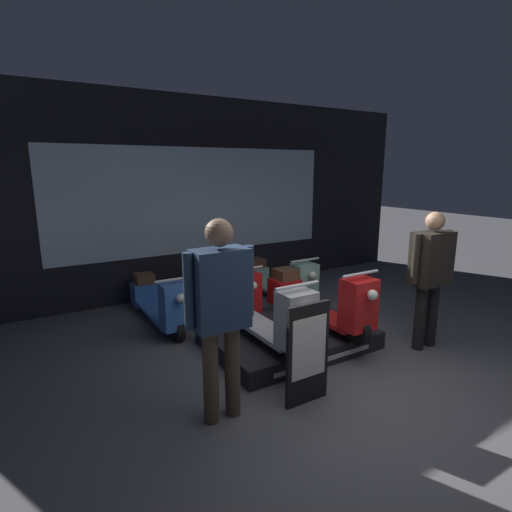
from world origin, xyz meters
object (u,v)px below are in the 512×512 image
(price_sign_board, at_px, (308,354))
(scooter_backrow_2, at_px, (278,281))
(scooter_display_left, at_px, (260,312))
(person_right_browsing, at_px, (431,268))
(scooter_backrow_0, at_px, (159,302))
(person_left_browsing, at_px, (220,304))
(scooter_backrow_1, at_px, (224,290))
(scooter_display_right, at_px, (318,299))

(price_sign_board, bearing_deg, scooter_backrow_2, 60.65)
(scooter_display_left, bearing_deg, scooter_backrow_2, 49.66)
(scooter_backrow_2, xyz_separation_m, person_right_browsing, (0.48, -2.34, 0.65))
(scooter_backrow_0, distance_m, person_left_browsing, 2.45)
(scooter_backrow_1, relative_size, scooter_backrow_2, 1.00)
(scooter_backrow_2, distance_m, person_left_browsing, 3.27)
(person_right_browsing, bearing_deg, person_left_browsing, 180.00)
(scooter_display_right, relative_size, scooter_backrow_1, 1.00)
(scooter_backrow_0, relative_size, person_right_browsing, 1.11)
(person_right_browsing, height_order, price_sign_board, person_right_browsing)
(person_left_browsing, bearing_deg, scooter_backrow_1, 62.91)
(scooter_backrow_0, height_order, person_right_browsing, person_right_browsing)
(person_left_browsing, bearing_deg, scooter_backrow_0, 84.60)
(person_right_browsing, bearing_deg, scooter_display_right, 138.55)
(scooter_display_left, distance_m, price_sign_board, 1.03)
(scooter_display_right, bearing_deg, person_left_browsing, -154.27)
(scooter_display_left, relative_size, person_left_browsing, 1.04)
(scooter_backrow_1, xyz_separation_m, scooter_backrow_2, (0.98, 0.00, 0.00))
(scooter_backrow_1, height_order, scooter_backrow_2, same)
(scooter_backrow_1, bearing_deg, scooter_backrow_0, 180.00)
(scooter_backrow_0, bearing_deg, scooter_display_right, -45.27)
(person_left_browsing, relative_size, person_right_browsing, 1.06)
(scooter_backrow_1, xyz_separation_m, person_left_browsing, (-1.20, -2.34, 0.70))
(person_right_browsing, bearing_deg, scooter_backrow_0, 136.14)
(scooter_backrow_2, bearing_deg, scooter_display_left, -130.34)
(scooter_backrow_0, distance_m, scooter_backrow_2, 1.95)
(person_right_browsing, bearing_deg, scooter_backrow_2, 101.68)
(scooter_backrow_0, xyz_separation_m, scooter_backrow_2, (1.95, 0.00, 0.00))
(scooter_backrow_1, bearing_deg, person_left_browsing, -117.09)
(scooter_backrow_0, relative_size, person_left_browsing, 1.04)
(scooter_backrow_0, xyz_separation_m, price_sign_board, (0.53, -2.53, 0.17))
(scooter_backrow_2, height_order, price_sign_board, price_sign_board)
(scooter_backrow_1, distance_m, scooter_backrow_2, 0.98)
(scooter_backrow_0, relative_size, price_sign_board, 1.90)
(scooter_display_right, relative_size, person_right_browsing, 1.11)
(scooter_backrow_1, relative_size, price_sign_board, 1.90)
(scooter_backrow_0, height_order, scooter_backrow_1, same)
(person_left_browsing, xyz_separation_m, person_right_browsing, (2.66, -0.00, -0.05))
(scooter_display_left, xyz_separation_m, scooter_backrow_0, (-0.67, 1.51, -0.20))
(scooter_display_left, distance_m, person_left_browsing, 1.31)
(person_right_browsing, distance_m, price_sign_board, 1.98)
(scooter_backrow_2, relative_size, price_sign_board, 1.90)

